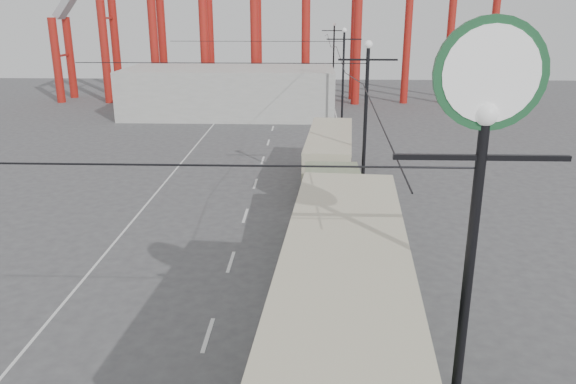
{
  "coord_description": "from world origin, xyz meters",
  "views": [
    {
      "loc": [
        2.45,
        -13.03,
        10.86
      ],
      "look_at": [
        1.55,
        11.1,
        3.0
      ],
      "focal_mm": 35.0,
      "sensor_mm": 36.0,
      "label": 1
    }
  ],
  "objects_px": {
    "double_decker_bus": "(343,343)",
    "single_decker_green": "(337,230)",
    "lamp_post_near": "(479,181)",
    "pedestrian": "(315,267)",
    "single_decker_cream": "(330,156)"
  },
  "relations": [
    {
      "from": "double_decker_bus",
      "to": "single_decker_green",
      "type": "relative_size",
      "value": 0.95
    },
    {
      "from": "single_decker_cream",
      "to": "lamp_post_near",
      "type": "bearing_deg",
      "value": -81.85
    },
    {
      "from": "lamp_post_near",
      "to": "single_decker_green",
      "type": "height_order",
      "value": "lamp_post_near"
    },
    {
      "from": "pedestrian",
      "to": "single_decker_cream",
      "type": "bearing_deg",
      "value": -103.6
    },
    {
      "from": "single_decker_cream",
      "to": "pedestrian",
      "type": "distance_m",
      "value": 14.44
    },
    {
      "from": "lamp_post_near",
      "to": "double_decker_bus",
      "type": "height_order",
      "value": "lamp_post_near"
    },
    {
      "from": "single_decker_green",
      "to": "lamp_post_near",
      "type": "bearing_deg",
      "value": -82.42
    },
    {
      "from": "single_decker_cream",
      "to": "pedestrian",
      "type": "bearing_deg",
      "value": -90.06
    },
    {
      "from": "lamp_post_near",
      "to": "single_decker_cream",
      "type": "distance_m",
      "value": 25.89
    },
    {
      "from": "lamp_post_near",
      "to": "double_decker_bus",
      "type": "bearing_deg",
      "value": 145.25
    },
    {
      "from": "double_decker_bus",
      "to": "single_decker_cream",
      "type": "bearing_deg",
      "value": 93.0
    },
    {
      "from": "single_decker_green",
      "to": "single_decker_cream",
      "type": "relative_size",
      "value": 1.07
    },
    {
      "from": "single_decker_cream",
      "to": "single_decker_green",
      "type": "bearing_deg",
      "value": -86.3
    },
    {
      "from": "single_decker_green",
      "to": "double_decker_bus",
      "type": "bearing_deg",
      "value": -93.22
    },
    {
      "from": "single_decker_cream",
      "to": "pedestrian",
      "type": "xyz_separation_m",
      "value": [
        -1.05,
        -14.37,
        -1.04
      ]
    }
  ]
}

